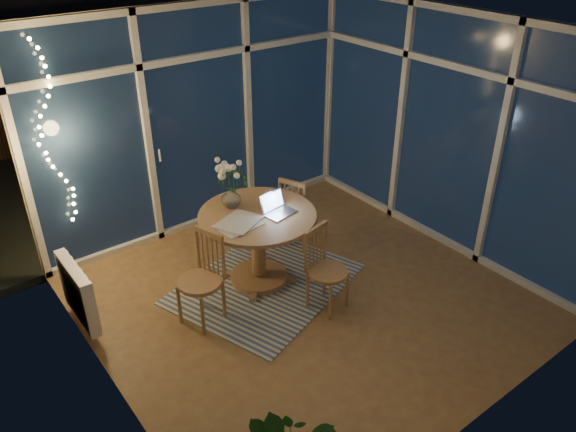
# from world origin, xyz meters

# --- Properties ---
(floor) EXTENTS (4.00, 4.00, 0.00)m
(floor) POSITION_xyz_m (0.00, 0.00, 0.00)
(floor) COLOR brown
(floor) RESTS_ON ground
(ceiling) EXTENTS (4.00, 4.00, 0.00)m
(ceiling) POSITION_xyz_m (0.00, 0.00, 2.60)
(ceiling) COLOR white
(ceiling) RESTS_ON wall_back
(wall_back) EXTENTS (4.00, 0.04, 2.60)m
(wall_back) POSITION_xyz_m (0.00, 2.00, 1.30)
(wall_back) COLOR beige
(wall_back) RESTS_ON floor
(wall_front) EXTENTS (4.00, 0.04, 2.60)m
(wall_front) POSITION_xyz_m (0.00, -2.00, 1.30)
(wall_front) COLOR beige
(wall_front) RESTS_ON floor
(wall_left) EXTENTS (0.04, 4.00, 2.60)m
(wall_left) POSITION_xyz_m (-2.00, 0.00, 1.30)
(wall_left) COLOR beige
(wall_left) RESTS_ON floor
(wall_right) EXTENTS (0.04, 4.00, 2.60)m
(wall_right) POSITION_xyz_m (2.00, 0.00, 1.30)
(wall_right) COLOR beige
(wall_right) RESTS_ON floor
(window_wall_back) EXTENTS (4.00, 0.10, 2.60)m
(window_wall_back) POSITION_xyz_m (0.00, 1.96, 1.30)
(window_wall_back) COLOR silver
(window_wall_back) RESTS_ON floor
(window_wall_right) EXTENTS (0.10, 4.00, 2.60)m
(window_wall_right) POSITION_xyz_m (1.96, 0.00, 1.30)
(window_wall_right) COLOR silver
(window_wall_right) RESTS_ON floor
(radiator) EXTENTS (0.10, 0.70, 0.58)m
(radiator) POSITION_xyz_m (-1.94, 0.90, 0.40)
(radiator) COLOR silver
(radiator) RESTS_ON wall_left
(fairy_lights) EXTENTS (0.24, 0.10, 1.85)m
(fairy_lights) POSITION_xyz_m (-1.65, 1.88, 1.52)
(fairy_lights) COLOR #FFC566
(fairy_lights) RESTS_ON window_wall_back
(garden_patio) EXTENTS (12.00, 6.00, 0.10)m
(garden_patio) POSITION_xyz_m (0.50, 5.00, -0.06)
(garden_patio) COLOR black
(garden_patio) RESTS_ON ground
(garden_fence) EXTENTS (11.00, 0.08, 1.80)m
(garden_fence) POSITION_xyz_m (0.00, 5.50, 0.90)
(garden_fence) COLOR #322212
(garden_fence) RESTS_ON ground
(garden_shrubs) EXTENTS (0.90, 0.90, 0.90)m
(garden_shrubs) POSITION_xyz_m (-0.80, 3.40, 0.45)
(garden_shrubs) COLOR black
(garden_shrubs) RESTS_ON ground
(rug) EXTENTS (2.14, 1.92, 0.01)m
(rug) POSITION_xyz_m (-0.21, 0.42, 0.01)
(rug) COLOR beige
(rug) RESTS_ON floor
(dining_table) EXTENTS (1.49, 1.49, 0.80)m
(dining_table) POSITION_xyz_m (-0.21, 0.52, 0.40)
(dining_table) COLOR #9F6747
(dining_table) RESTS_ON floor
(chair_left) EXTENTS (0.54, 0.54, 0.93)m
(chair_left) POSITION_xyz_m (-1.00, 0.31, 0.47)
(chair_left) COLOR #9F6747
(chair_left) RESTS_ON floor
(chair_right) EXTENTS (0.55, 0.55, 0.90)m
(chair_right) POSITION_xyz_m (0.55, 0.82, 0.45)
(chair_right) COLOR #9F6747
(chair_right) RESTS_ON floor
(chair_front) EXTENTS (0.48, 0.48, 0.87)m
(chair_front) POSITION_xyz_m (0.07, -0.25, 0.44)
(chair_front) COLOR #9F6747
(chair_front) RESTS_ON floor
(laptop) EXTENTS (0.34, 0.31, 0.22)m
(laptop) POSITION_xyz_m (-0.03, 0.38, 0.91)
(laptop) COLOR #BCBCC1
(laptop) RESTS_ON dining_table
(flower_vase) EXTENTS (0.26, 0.26, 0.21)m
(flower_vase) POSITION_xyz_m (-0.33, 0.80, 0.91)
(flower_vase) COLOR white
(flower_vase) RESTS_ON dining_table
(bowl) EXTENTS (0.19, 0.19, 0.04)m
(bowl) POSITION_xyz_m (0.12, 0.73, 0.82)
(bowl) COLOR silver
(bowl) RESTS_ON dining_table
(newspapers) EXTENTS (0.49, 0.43, 0.02)m
(newspapers) POSITION_xyz_m (-0.47, 0.44, 0.81)
(newspapers) COLOR silver
(newspapers) RESTS_ON dining_table
(phone) EXTENTS (0.13, 0.08, 0.01)m
(phone) POSITION_xyz_m (-0.07, 0.39, 0.81)
(phone) COLOR black
(phone) RESTS_ON dining_table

